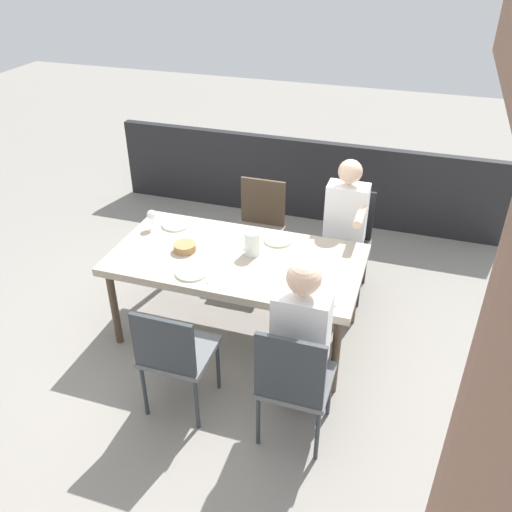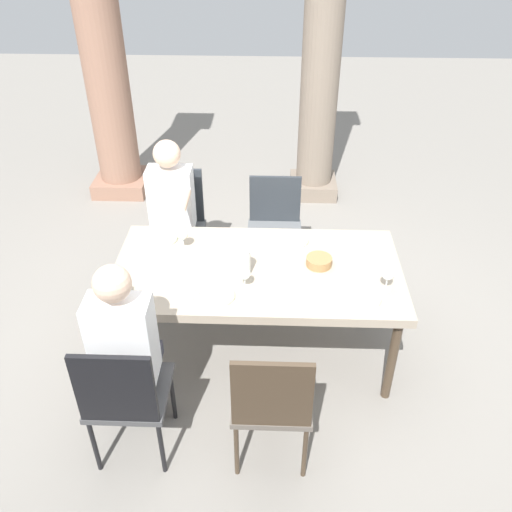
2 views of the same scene
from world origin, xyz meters
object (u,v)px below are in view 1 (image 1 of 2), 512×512
object	(u,v)px
chair_mid_north	(174,352)
plate_3	(176,225)
plate_0	(317,294)
plate_1	(278,240)
bread_basket	(185,247)
diner_man_white	(344,231)
plate_2	(192,272)
chair_west_north	(293,379)
wine_glass_3	(152,215)
chair_west_south	(346,237)
diner_woman_green	(302,338)
wine_glass_0	(297,270)
chair_mid_south	(259,224)
dining_table	(237,263)
wine_glass_1	(254,232)
water_pitcher	(252,244)

from	to	relation	value
chair_mid_north	plate_3	xyz separation A→B (m)	(0.53, -1.21, 0.22)
plate_0	plate_1	bearing A→B (deg)	-54.20
plate_3	bread_basket	world-z (taller)	bread_basket
diner_man_white	plate_0	xyz separation A→B (m)	(0.01, 1.03, 0.05)
chair_mid_north	plate_2	size ratio (longest dim) A/B	3.73
chair_west_north	wine_glass_3	world-z (taller)	chair_west_north
chair_mid_north	plate_1	bearing A→B (deg)	-105.82
chair_mid_north	wine_glass_3	distance (m)	1.35
chair_west_north	plate_1	distance (m)	1.33
chair_west_south	plate_0	distance (m)	1.24
diner_woman_green	wine_glass_0	world-z (taller)	diner_woman_green
plate_1	plate_2	world-z (taller)	same
chair_mid_north	chair_mid_south	bearing A→B (deg)	-90.00
dining_table	bread_basket	size ratio (longest dim) A/B	11.15
chair_west_north	chair_west_south	size ratio (longest dim) A/B	1.01
chair_mid_south	bread_basket	world-z (taller)	chair_mid_south
plate_1	wine_glass_1	size ratio (longest dim) A/B	1.52
chair_west_north	plate_3	distance (m)	1.82
chair_mid_south	diner_woman_green	world-z (taller)	diner_woman_green
dining_table	wine_glass_1	size ratio (longest dim) A/B	12.91
diner_man_white	plate_1	world-z (taller)	diner_man_white
diner_man_white	plate_3	world-z (taller)	diner_man_white
chair_west_south	wine_glass_1	bearing A→B (deg)	48.42
chair_mid_south	plate_1	xyz separation A→B (m)	(-0.35, 0.60, 0.22)
chair_mid_north	plate_3	bearing A→B (deg)	-66.20
plate_3	wine_glass_3	xyz separation A→B (m)	(0.16, 0.10, 0.11)
wine_glass_3	chair_west_north	bearing A→B (deg)	143.18
wine_glass_3	water_pitcher	bearing A→B (deg)	171.89
wine_glass_1	bread_basket	xyz separation A→B (m)	(0.48, 0.26, -0.07)
chair_west_north	wine_glass_1	xyz separation A→B (m)	(0.62, -1.13, 0.31)
wine_glass_0	plate_1	distance (m)	0.60
chair_mid_south	wine_glass_0	bearing A→B (deg)	119.25
diner_woman_green	bread_basket	distance (m)	1.28
chair_west_south	water_pitcher	size ratio (longest dim) A/B	4.94
diner_man_white	water_pitcher	distance (m)	0.89
diner_woman_green	water_pitcher	bearing A→B (deg)	-53.21
chair_west_north	chair_mid_north	distance (m)	0.80
chair_mid_north	water_pitcher	size ratio (longest dim) A/B	4.69
diner_man_white	wine_glass_0	world-z (taller)	diner_man_white
diner_woman_green	plate_2	bearing A→B (deg)	-23.07
chair_west_south	chair_mid_north	distance (m)	1.99
dining_table	plate_1	world-z (taller)	plate_1
plate_1	water_pitcher	distance (m)	0.29
plate_0	chair_mid_south	bearing A→B (deg)	-56.87
wine_glass_3	diner_woman_green	bearing A→B (deg)	148.54
chair_west_north	bread_basket	xyz separation A→B (m)	(1.10, -0.87, 0.24)
chair_west_south	wine_glass_0	world-z (taller)	chair_west_south
wine_glass_1	water_pitcher	xyz separation A→B (m)	(-0.03, 0.14, -0.02)
plate_0	water_pitcher	size ratio (longest dim) A/B	1.17
chair_mid_south	chair_mid_north	bearing A→B (deg)	90.00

